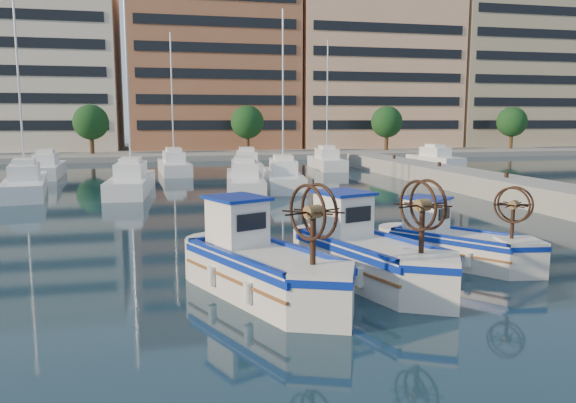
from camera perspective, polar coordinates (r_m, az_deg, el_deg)
name	(u,v)px	position (r m, az deg, el deg)	size (l,w,h in m)	color
ground	(389,279)	(16.25, 10.18, -7.77)	(300.00, 300.00, 0.00)	#193141
waterfront	(271,72)	(81.15, -1.70, 12.99)	(180.00, 40.00, 25.60)	gray
yacht_marina	(195,174)	(41.88, -9.43, 2.80)	(41.55, 23.28, 11.50)	white
fishing_boat_a	(261,263)	(14.40, -2.77, -6.23)	(3.73, 5.12, 3.08)	silver
fishing_boat_b	(367,252)	(15.75, 8.03, -5.07)	(3.33, 5.04, 3.05)	silver
fishing_boat_c	(454,241)	(18.27, 16.48, -3.90)	(3.68, 4.15, 2.57)	silver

